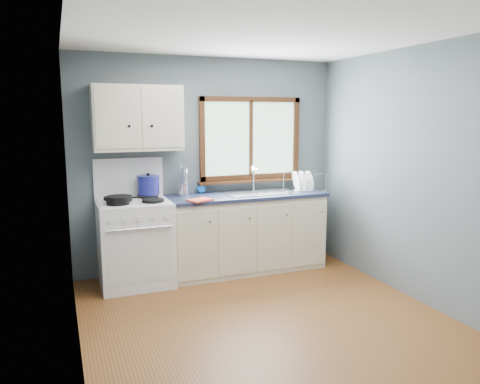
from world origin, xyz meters
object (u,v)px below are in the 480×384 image
object	(u,v)px
gas_range	(135,240)
thermos	(184,182)
base_cabinets	(246,236)
dish_rack	(304,185)
sink	(260,198)
utensil_crock	(184,189)
skillet	(119,199)
stockpot	(148,185)

from	to	relation	value
gas_range	thermos	world-z (taller)	gas_range
base_cabinets	dish_rack	world-z (taller)	dish_rack
gas_range	sink	xyz separation A→B (m)	(1.49, 0.02, 0.37)
gas_range	utensil_crock	size ratio (longest dim) A/B	3.59
skillet	thermos	bearing A→B (deg)	21.05
gas_range	skillet	size ratio (longest dim) A/B	3.39
thermos	dish_rack	bearing A→B (deg)	-6.91
sink	utensil_crock	bearing A→B (deg)	171.13
skillet	stockpot	size ratio (longest dim) A/B	1.29
skillet	dish_rack	bearing A→B (deg)	1.52
skillet	utensil_crock	bearing A→B (deg)	19.01
base_cabinets	thermos	bearing A→B (deg)	165.34
skillet	thermos	world-z (taller)	thermos
base_cabinets	utensil_crock	xyz separation A→B (m)	(-0.71, 0.14, 0.59)
dish_rack	base_cabinets	bearing A→B (deg)	-173.66
gas_range	skillet	world-z (taller)	gas_range
base_cabinets	stockpot	distance (m)	1.30
gas_range	thermos	distance (m)	0.87
utensil_crock	dish_rack	xyz separation A→B (m)	(1.49, -0.14, -0.02)
stockpot	dish_rack	size ratio (longest dim) A/B	0.64
dish_rack	utensil_crock	bearing A→B (deg)	-179.11
utensil_crock	thermos	size ratio (longest dim) A/B	1.24
base_cabinets	thermos	distance (m)	0.97
stockpot	dish_rack	world-z (taller)	stockpot
sink	dish_rack	bearing A→B (deg)	0.33
base_cabinets	dish_rack	distance (m)	0.96
stockpot	thermos	world-z (taller)	thermos
base_cabinets	stockpot	bearing A→B (deg)	172.78
stockpot	utensil_crock	world-z (taller)	utensil_crock
sink	dish_rack	distance (m)	0.61
base_cabinets	sink	world-z (taller)	sink
skillet	stockpot	distance (m)	0.48
gas_range	stockpot	size ratio (longest dim) A/B	4.38
gas_range	base_cabinets	distance (m)	1.31
skillet	thermos	distance (m)	0.86
gas_range	sink	bearing A→B (deg)	0.71
gas_range	dish_rack	bearing A→B (deg)	0.60
utensil_crock	dish_rack	bearing A→B (deg)	-5.22
sink	skillet	bearing A→B (deg)	-174.38
gas_range	base_cabinets	bearing A→B (deg)	0.82
sink	thermos	bearing A→B (deg)	168.25
sink	utensil_crock	xyz separation A→B (m)	(-0.89, 0.14, 0.14)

